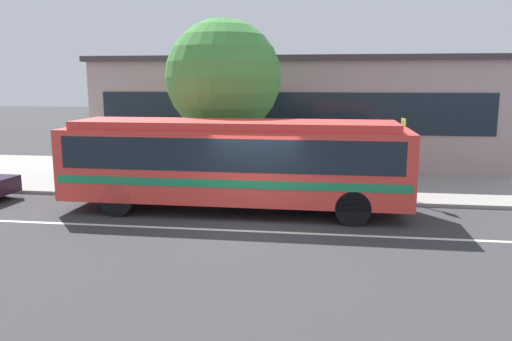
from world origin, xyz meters
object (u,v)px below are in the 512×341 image
pedestrian_waiting_near_sign (139,160)px  pedestrian_walking_along_curb (169,163)px  bus_stop_sign (402,147)px  transit_bus (235,159)px  street_tree_near_stop (223,78)px  pedestrian_standing_by_tree (197,164)px

pedestrian_waiting_near_sign → pedestrian_walking_along_curb: bearing=-11.6°
bus_stop_sign → transit_bus: bearing=-158.0°
pedestrian_waiting_near_sign → street_tree_near_stop: bearing=9.4°
transit_bus → pedestrian_standing_by_tree: transit_bus is taller
pedestrian_walking_along_curb → pedestrian_standing_by_tree: bearing=-19.7°
pedestrian_waiting_near_sign → bus_stop_sign: 9.47m
pedestrian_walking_along_curb → bus_stop_sign: bearing=-3.3°
pedestrian_standing_by_tree → street_tree_near_stop: bearing=58.0°
pedestrian_walking_along_curb → bus_stop_sign: bus_stop_sign is taller
bus_stop_sign → street_tree_near_stop: street_tree_near_stop is taller
pedestrian_waiting_near_sign → street_tree_near_stop: street_tree_near_stop is taller
bus_stop_sign → pedestrian_waiting_near_sign: bearing=175.6°
pedestrian_walking_along_curb → pedestrian_standing_by_tree: size_ratio=0.95×
transit_bus → pedestrian_walking_along_curb: transit_bus is taller
transit_bus → pedestrian_waiting_near_sign: (-4.14, 2.85, -0.55)m
pedestrian_standing_by_tree → street_tree_near_stop: size_ratio=0.27×
transit_bus → pedestrian_standing_by_tree: (-1.75, 2.18, -0.54)m
pedestrian_waiting_near_sign → transit_bus: bearing=-34.5°
pedestrian_waiting_near_sign → pedestrian_walking_along_curb: size_ratio=1.04×
transit_bus → pedestrian_standing_by_tree: 2.85m
street_tree_near_stop → pedestrian_walking_along_curb: bearing=-158.2°
pedestrian_walking_along_curb → pedestrian_standing_by_tree: pedestrian_standing_by_tree is taller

